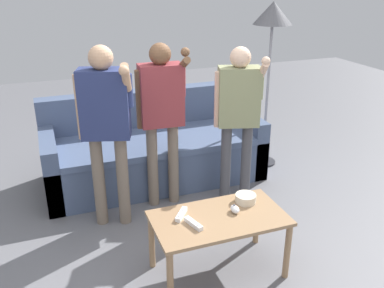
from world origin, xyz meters
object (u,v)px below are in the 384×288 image
Objects in this scene: player_center at (161,107)px; game_remote_wand_near at (193,224)px; player_right at (238,108)px; game_remote_wand_far at (181,214)px; coffee_table at (219,225)px; floor_lamp at (272,23)px; player_left at (106,118)px; couch at (153,150)px; snack_bowl at (246,198)px; game_remote_nunchuk at (235,209)px.

game_remote_wand_near is (-0.12, -1.11, -0.45)m from player_center.
player_center is at bearing 164.02° from player_right.
coffee_table is at bearing -22.03° from game_remote_wand_far.
floor_lamp is at bearing 51.36° from coffee_table.
player_right is at bearing -15.98° from player_center.
player_left is 1.14m from player_right.
couch is 0.83m from player_center.
player_left is 1.05× the size of player_right.
game_remote_nunchuk is (-0.13, -0.10, -0.01)m from snack_bowl.
floor_lamp is 2.28m from game_remote_wand_far.
coffee_table is 5.41× the size of game_remote_wand_near.
game_remote_nunchuk is at bearing 7.45° from coffee_table.
couch is 1.24× the size of floor_lamp.
coffee_table is at bearing -156.08° from snack_bowl.
game_remote_nunchuk is 0.52× the size of game_remote_wand_near.
coffee_table is 1.20m from player_left.
couch is 1.11m from player_right.
player_left is 0.53m from player_center.
floor_lamp reaches higher than player_right.
game_remote_wand_near is at bearing -96.33° from player_center.
couch reaches higher than coffee_table.
floor_lamp is at bearing 47.72° from game_remote_wand_near.
player_center is at bearing -160.87° from floor_lamp.
couch is 1.50× the size of player_right.
snack_bowl is at bearing 2.07° from game_remote_wand_far.
couch reaches higher than game_remote_wand_far.
game_remote_wand_near is at bearing -95.95° from couch.
couch is 12.73× the size of game_remote_wand_near.
snack_bowl reaches higher than coffee_table.
game_remote_wand_near is (-0.20, -0.04, 0.08)m from coffee_table.
snack_bowl is (0.26, 0.11, 0.09)m from coffee_table.
coffee_table is 0.22m from game_remote_wand_near.
coffee_table is 0.27m from game_remote_wand_far.
player_right is at bearing -51.18° from couch.
couch is 1.74m from floor_lamp.
snack_bowl is 0.11× the size of player_right.
player_center is at bearing 83.67° from game_remote_wand_near.
coffee_table is 0.53× the size of floor_lamp.
player_left reaches higher than game_remote_wand_far.
game_remote_wand_far is (-0.21, -1.52, 0.18)m from couch.
snack_bowl is 0.92m from player_right.
floor_lamp is at bearing -4.61° from couch.
player_center is 1.03× the size of player_right.
player_center reaches higher than game_remote_nunchuk.
coffee_table is 1.16m from player_right.
snack_bowl reaches higher than game_remote_wand_far.
snack_bowl is at bearing -70.62° from player_center.
player_right reaches higher than game_remote_wand_far.
snack_bowl is 1.98m from floor_lamp.
floor_lamp is 11.30× the size of game_remote_wand_far.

